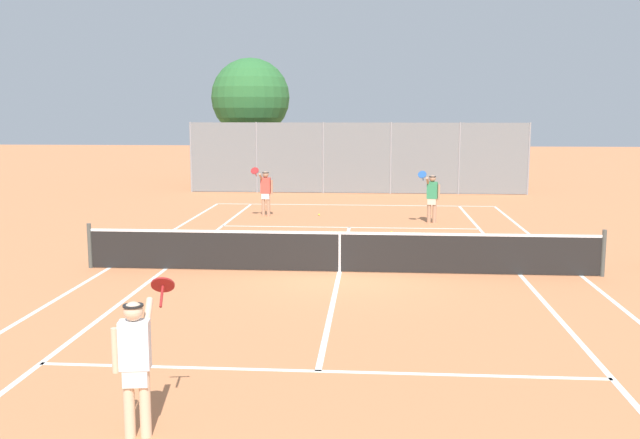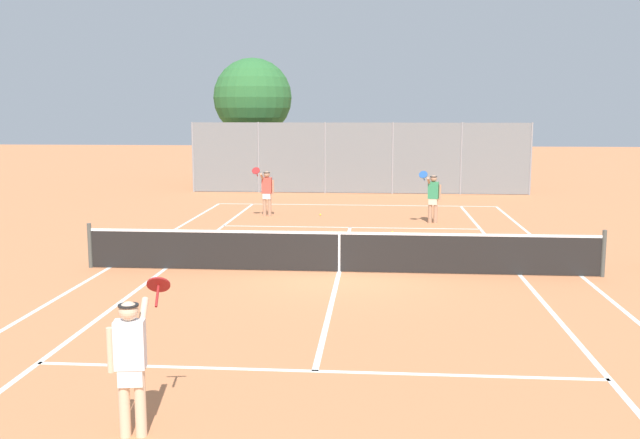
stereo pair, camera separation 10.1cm
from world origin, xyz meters
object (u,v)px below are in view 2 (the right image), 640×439
(player_near_side, at_px, (131,359))
(player_far_right, at_px, (433,196))
(player_far_left, at_px, (267,190))
(loose_tennis_ball_1, at_px, (392,232))
(tennis_net, at_px, (339,251))
(loose_tennis_ball_0, at_px, (320,215))
(tree_behind_left, at_px, (255,99))

(player_near_side, relative_size, player_far_right, 1.00)
(player_far_left, xyz_separation_m, loose_tennis_ball_1, (4.37, -3.23, -0.89))
(tennis_net, xyz_separation_m, player_far_left, (-3.04, 8.62, 0.42))
(tennis_net, height_order, loose_tennis_ball_0, tennis_net)
(player_far_right, xyz_separation_m, tree_behind_left, (-8.10, 12.42, 3.35))
(player_near_side, xyz_separation_m, tree_behind_left, (-3.50, 28.57, 3.35))
(player_far_left, xyz_separation_m, player_far_right, (5.74, -1.09, 0.00))
(loose_tennis_ball_0, bearing_deg, tennis_net, -82.57)
(player_far_left, bearing_deg, player_far_right, -10.76)
(player_far_left, xyz_separation_m, tree_behind_left, (-2.36, 11.33, 3.35))
(player_far_left, distance_m, player_far_right, 5.85)
(tennis_net, bearing_deg, player_near_side, -102.45)
(player_far_right, xyz_separation_m, loose_tennis_ball_0, (-3.87, 1.42, -0.89))
(player_near_side, bearing_deg, tree_behind_left, 96.98)
(tennis_net, height_order, loose_tennis_ball_1, tennis_net)
(player_far_right, bearing_deg, tennis_net, -109.76)
(player_near_side, bearing_deg, tennis_net, 77.55)
(player_near_side, bearing_deg, player_far_right, 74.07)
(player_near_side, height_order, player_far_right, same)
(tennis_net, bearing_deg, loose_tennis_ball_1, 76.14)
(player_near_side, bearing_deg, loose_tennis_ball_1, 77.01)
(player_near_side, bearing_deg, player_far_left, 93.78)
(tennis_net, relative_size, player_far_left, 6.76)
(player_far_left, distance_m, loose_tennis_ball_0, 2.10)
(player_near_side, relative_size, loose_tennis_ball_0, 26.88)
(player_near_side, relative_size, tree_behind_left, 0.28)
(tennis_net, xyz_separation_m, player_near_side, (-1.90, -8.61, 0.42))
(player_far_right, height_order, loose_tennis_ball_0, player_far_right)
(tennis_net, distance_m, loose_tennis_ball_1, 5.58)
(player_far_right, xyz_separation_m, loose_tennis_ball_1, (-1.37, -2.14, -0.89))
(loose_tennis_ball_1, bearing_deg, player_far_left, 143.55)
(player_near_side, xyz_separation_m, loose_tennis_ball_0, (0.73, 17.56, -0.89))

